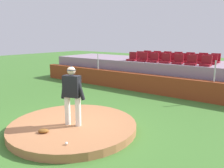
% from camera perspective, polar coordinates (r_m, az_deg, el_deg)
% --- Properties ---
extents(ground_plane, '(60.00, 60.00, 0.00)m').
position_cam_1_polar(ground_plane, '(7.35, -9.64, -11.25)').
color(ground_plane, '#3F732C').
extents(pitchers_mound, '(3.92, 3.92, 0.23)m').
position_cam_1_polar(pitchers_mound, '(7.30, -9.67, -10.42)').
color(pitchers_mound, '#AE6E45').
rests_on(pitchers_mound, ground_plane).
extents(pitcher, '(0.79, 0.40, 1.81)m').
position_cam_1_polar(pitcher, '(6.79, -9.99, -1.79)').
color(pitcher, white).
rests_on(pitcher, pitchers_mound).
extents(baseball, '(0.07, 0.07, 0.07)m').
position_cam_1_polar(baseball, '(5.91, -11.37, -14.40)').
color(baseball, white).
rests_on(baseball, pitchers_mound).
extents(fielding_glove, '(0.36, 0.33, 0.11)m').
position_cam_1_polar(fielding_glove, '(6.73, -16.82, -11.20)').
color(fielding_glove, brown).
rests_on(fielding_glove, pitchers_mound).
extents(brick_barrier, '(16.30, 0.40, 0.94)m').
position_cam_1_polar(brick_barrier, '(11.75, 10.99, -0.17)').
color(brick_barrier, brown).
rests_on(brick_barrier, ground_plane).
extents(fence_post_left, '(0.06, 0.06, 0.93)m').
position_cam_1_polar(fence_post_left, '(13.68, -3.53, 5.66)').
color(fence_post_left, silver).
rests_on(fence_post_left, brick_barrier).
extents(fence_post_right, '(0.06, 0.06, 0.93)m').
position_cam_1_polar(fence_post_right, '(10.72, 24.41, 2.96)').
color(fence_post_right, silver).
rests_on(fence_post_right, brick_barrier).
extents(bleacher_platform, '(15.97, 3.56, 1.48)m').
position_cam_1_polar(bleacher_platform, '(13.77, 15.21, 2.50)').
color(bleacher_platform, gray).
rests_on(bleacher_platform, ground_plane).
extents(stadium_chair_0, '(0.48, 0.44, 0.50)m').
position_cam_1_polar(stadium_chair_0, '(13.48, 5.06, 6.52)').
color(stadium_chair_0, maroon).
rests_on(stadium_chair_0, bleacher_platform).
extents(stadium_chair_1, '(0.48, 0.44, 0.50)m').
position_cam_1_polar(stadium_chair_1, '(13.11, 7.77, 6.31)').
color(stadium_chair_1, maroon).
rests_on(stadium_chair_1, bleacher_platform).
extents(stadium_chair_2, '(0.48, 0.44, 0.50)m').
position_cam_1_polar(stadium_chair_2, '(12.82, 10.40, 6.11)').
color(stadium_chair_2, maroon).
rests_on(stadium_chair_2, bleacher_platform).
extents(stadium_chair_3, '(0.48, 0.44, 0.50)m').
position_cam_1_polar(stadium_chair_3, '(12.52, 13.24, 5.86)').
color(stadium_chair_3, maroon).
rests_on(stadium_chair_3, bleacher_platform).
extents(stadium_chair_4, '(0.48, 0.44, 0.50)m').
position_cam_1_polar(stadium_chair_4, '(12.27, 16.24, 5.59)').
color(stadium_chair_4, maroon).
rests_on(stadium_chair_4, bleacher_platform).
extents(stadium_chair_5, '(0.48, 0.44, 0.50)m').
position_cam_1_polar(stadium_chair_5, '(12.00, 19.26, 5.28)').
color(stadium_chair_5, maroon).
rests_on(stadium_chair_5, bleacher_platform).
extents(stadium_chair_6, '(0.48, 0.44, 0.50)m').
position_cam_1_polar(stadium_chair_6, '(11.81, 22.50, 4.95)').
color(stadium_chair_6, maroon).
rests_on(stadium_chair_6, bleacher_platform).
extents(stadium_chair_7, '(0.48, 0.44, 0.50)m').
position_cam_1_polar(stadium_chair_7, '(14.27, 6.90, 6.76)').
color(stadium_chair_7, maroon).
rests_on(stadium_chair_7, bleacher_platform).
extents(stadium_chair_8, '(0.48, 0.44, 0.50)m').
position_cam_1_polar(stadium_chair_8, '(13.92, 9.60, 6.57)').
color(stadium_chair_8, maroon).
rests_on(stadium_chair_8, bleacher_platform).
extents(stadium_chair_9, '(0.48, 0.44, 0.50)m').
position_cam_1_polar(stadium_chair_9, '(13.61, 12.16, 6.36)').
color(stadium_chair_9, maroon).
rests_on(stadium_chair_9, bleacher_platform).
extents(stadium_chair_10, '(0.48, 0.44, 0.50)m').
position_cam_1_polar(stadium_chair_10, '(13.33, 14.80, 6.12)').
color(stadium_chair_10, maroon).
rests_on(stadium_chair_10, bleacher_platform).
extents(stadium_chair_11, '(0.48, 0.44, 0.50)m').
position_cam_1_polar(stadium_chair_11, '(13.11, 17.67, 5.87)').
color(stadium_chair_11, maroon).
rests_on(stadium_chair_11, bleacher_platform).
extents(stadium_chair_12, '(0.48, 0.44, 0.50)m').
position_cam_1_polar(stadium_chair_12, '(12.87, 20.70, 5.57)').
color(stadium_chair_12, maroon).
rests_on(stadium_chair_12, bleacher_platform).
extents(stadium_chair_13, '(0.48, 0.44, 0.50)m').
position_cam_1_polar(stadium_chair_13, '(12.70, 23.76, 5.26)').
color(stadium_chair_13, maroon).
rests_on(stadium_chair_13, bleacher_platform).
extents(stadium_chair_14, '(0.48, 0.44, 0.50)m').
position_cam_1_polar(stadium_chair_14, '(15.04, 8.71, 6.97)').
color(stadium_chair_14, maroon).
rests_on(stadium_chair_14, bleacher_platform).
extents(stadium_chair_15, '(0.48, 0.44, 0.50)m').
position_cam_1_polar(stadium_chair_15, '(14.74, 11.09, 6.79)').
color(stadium_chair_15, maroon).
rests_on(stadium_chair_15, bleacher_platform).
extents(stadium_chair_16, '(0.48, 0.44, 0.50)m').
position_cam_1_polar(stadium_chair_16, '(14.44, 13.59, 6.58)').
color(stadium_chair_16, maroon).
rests_on(stadium_chair_16, bleacher_platform).
extents(stadium_chair_17, '(0.48, 0.44, 0.50)m').
position_cam_1_polar(stadium_chair_17, '(14.19, 16.15, 6.36)').
color(stadium_chair_17, maroon).
rests_on(stadium_chair_17, bleacher_platform).
extents(stadium_chair_18, '(0.48, 0.44, 0.50)m').
position_cam_1_polar(stadium_chair_18, '(13.92, 18.90, 6.10)').
color(stadium_chair_18, maroon).
rests_on(stadium_chair_18, bleacher_platform).
extents(stadium_chair_19, '(0.48, 0.44, 0.50)m').
position_cam_1_polar(stadium_chair_19, '(13.71, 21.78, 5.82)').
color(stadium_chair_19, maroon).
rests_on(stadium_chair_19, bleacher_platform).
extents(stadium_chair_20, '(0.48, 0.44, 0.50)m').
position_cam_1_polar(stadium_chair_20, '(13.57, 24.46, 5.55)').
color(stadium_chair_20, maroon).
rests_on(stadium_chair_20, bleacher_platform).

